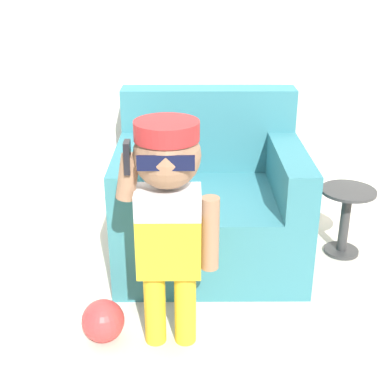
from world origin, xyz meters
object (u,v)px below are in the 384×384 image
(armchair, at_px, (209,203))
(person_child, at_px, (169,203))
(side_table, at_px, (346,215))
(toy_ball, at_px, (103,321))

(armchair, relative_size, person_child, 0.98)
(person_child, height_order, side_table, person_child)
(person_child, bearing_deg, side_table, 38.78)
(person_child, xyz_separation_m, toy_ball, (-0.32, 0.01, -0.61))
(side_table, distance_m, toy_ball, 1.56)
(armchair, distance_m, person_child, 0.91)
(armchair, distance_m, side_table, 0.81)
(armchair, xyz_separation_m, person_child, (-0.20, -0.81, 0.37))
(side_table, xyz_separation_m, toy_ball, (-1.33, -0.80, -0.15))
(side_table, bearing_deg, toy_ball, -148.93)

